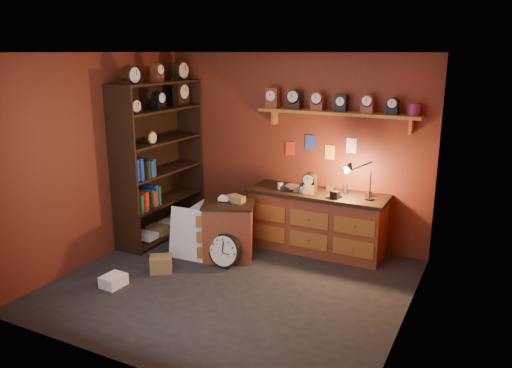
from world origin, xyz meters
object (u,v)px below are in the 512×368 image
object	(u,v)px
low_cabinet	(228,228)
big_round_clock	(224,251)
workbench	(317,218)
shelving_unit	(157,154)

from	to	relation	value
low_cabinet	big_round_clock	distance (m)	0.37
low_cabinet	workbench	bearing A→B (deg)	14.88
shelving_unit	workbench	size ratio (longest dim) A/B	1.35
shelving_unit	low_cabinet	xyz separation A→B (m)	(1.35, -0.28, -0.84)
workbench	big_round_clock	bearing A→B (deg)	-129.01
shelving_unit	big_round_clock	xyz separation A→B (m)	(1.45, -0.57, -1.03)
shelving_unit	big_round_clock	world-z (taller)	shelving_unit
shelving_unit	low_cabinet	world-z (taller)	shelving_unit
workbench	big_round_clock	xyz separation A→B (m)	(-0.86, -1.07, -0.25)
workbench	shelving_unit	bearing A→B (deg)	-167.94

